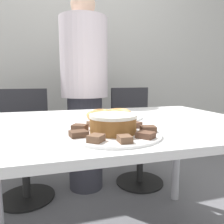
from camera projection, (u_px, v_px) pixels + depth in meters
wall_back at (74, 50)px, 2.52m from camera, size 8.00×0.05×2.60m
table at (113, 139)px, 1.10m from camera, size 1.41×0.97×0.75m
person_standing at (85, 91)px, 1.86m from camera, size 0.40×0.40×1.66m
office_chair_left at (25, 147)px, 1.79m from camera, size 0.46×0.46×0.88m
office_chair_right at (137, 138)px, 2.06m from camera, size 0.50×0.50×0.88m
plate_cake at (113, 134)px, 0.82m from camera, size 0.36×0.36×0.01m
plate_donuts at (111, 117)px, 1.19m from camera, size 0.34×0.34×0.01m
frosted_cake at (113, 123)px, 0.81m from camera, size 0.18×0.18×0.07m
lamington_0 at (146, 135)px, 0.74m from camera, size 0.07×0.07×0.02m
lamington_1 at (148, 129)px, 0.83m from camera, size 0.06×0.06×0.02m
lamington_2 at (135, 125)px, 0.91m from camera, size 0.06×0.06×0.02m
lamington_3 at (115, 122)px, 0.94m from camera, size 0.07×0.07×0.03m
lamington_4 at (95, 124)px, 0.92m from camera, size 0.06×0.07×0.02m
lamington_5 at (80, 128)px, 0.85m from camera, size 0.07×0.07×0.02m
lamington_6 at (79, 134)px, 0.76m from camera, size 0.07×0.06×0.02m
lamington_7 at (96, 138)px, 0.69m from camera, size 0.07×0.07×0.02m
lamington_8 at (125, 139)px, 0.69m from camera, size 0.04×0.05×0.02m
donut_0 at (111, 113)px, 1.19m from camera, size 0.11×0.11×0.03m
donut_1 at (121, 114)px, 1.15m from camera, size 0.11×0.11×0.04m
donut_2 at (119, 112)px, 1.25m from camera, size 0.12×0.12×0.03m
donut_3 at (101, 112)px, 1.24m from camera, size 0.10×0.10×0.03m
donut_4 at (99, 115)px, 1.11m from camera, size 0.13×0.13×0.03m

